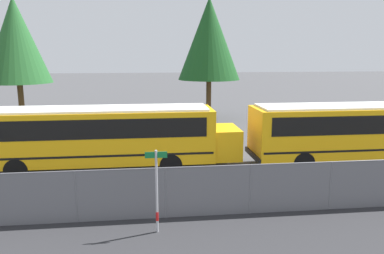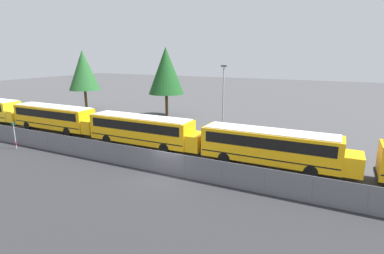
# 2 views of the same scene
# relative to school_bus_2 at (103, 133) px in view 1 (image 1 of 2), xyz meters

# --- Properties ---
(school_bus_2) EXTENTS (12.73, 2.60, 3.15)m
(school_bus_2) POSITION_rel_school_bus_2_xyz_m (0.00, 0.00, 0.00)
(school_bus_2) COLOR #EDA80F
(school_bus_2) RESTS_ON ground_plane
(school_bus_3) EXTENTS (12.73, 2.60, 3.15)m
(school_bus_3) POSITION_rel_school_bus_2_xyz_m (13.36, -0.45, 0.00)
(school_bus_3) COLOR #EDA80F
(school_bus_3) RESTS_ON ground_plane
(street_sign) EXTENTS (0.70, 0.09, 2.75)m
(street_sign) POSITION_rel_school_bus_2_xyz_m (2.42, -6.83, -0.42)
(street_sign) COLOR #B7B7BC
(street_sign) RESTS_ON ground_plane
(tree_0) EXTENTS (5.03, 5.03, 9.98)m
(tree_0) POSITION_rel_school_bus_2_xyz_m (-7.76, 12.66, 4.79)
(tree_0) COLOR #51381E
(tree_0) RESTS_ON ground_plane
(tree_2) EXTENTS (5.29, 5.29, 10.36)m
(tree_2) POSITION_rel_school_bus_2_xyz_m (7.49, 13.97, 5.01)
(tree_2) COLOR #51381E
(tree_2) RESTS_ON ground_plane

